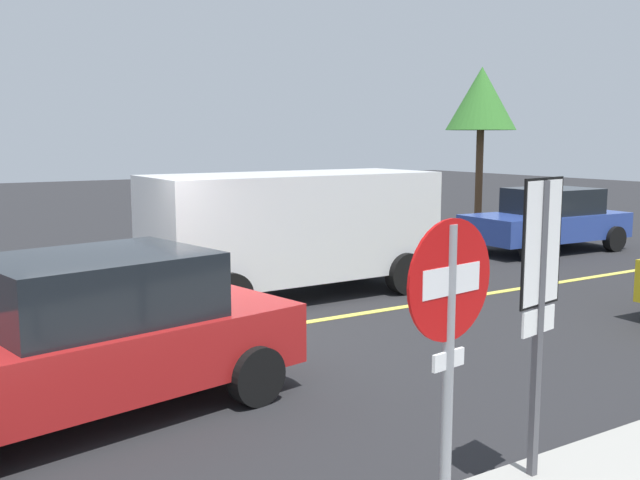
{
  "coord_description": "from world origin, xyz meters",
  "views": [
    {
      "loc": [
        -2.95,
        -9.21,
        2.81
      ],
      "look_at": [
        2.3,
        -0.85,
        1.41
      ],
      "focal_mm": 40.24,
      "sensor_mm": 36.0,
      "label": 1
    }
  ],
  "objects_px": {
    "car_red_mid_road": "(84,337)",
    "speed_limit_sign": "(540,276)",
    "car_blue_crossing": "(547,219)",
    "tree_left_verge": "(481,100)",
    "stop_sign": "(449,338)",
    "white_van": "(292,226)"
  },
  "relations": [
    {
      "from": "speed_limit_sign",
      "to": "tree_left_verge",
      "type": "relative_size",
      "value": 0.5
    },
    {
      "from": "speed_limit_sign",
      "to": "tree_left_verge",
      "type": "bearing_deg",
      "value": 47.0
    },
    {
      "from": "car_blue_crossing",
      "to": "speed_limit_sign",
      "type": "bearing_deg",
      "value": -139.98
    },
    {
      "from": "speed_limit_sign",
      "to": "stop_sign",
      "type": "bearing_deg",
      "value": -160.53
    },
    {
      "from": "car_red_mid_road",
      "to": "tree_left_verge",
      "type": "relative_size",
      "value": 0.95
    },
    {
      "from": "speed_limit_sign",
      "to": "white_van",
      "type": "height_order",
      "value": "speed_limit_sign"
    },
    {
      "from": "white_van",
      "to": "car_red_mid_road",
      "type": "bearing_deg",
      "value": -140.56
    },
    {
      "from": "white_van",
      "to": "car_red_mid_road",
      "type": "xyz_separation_m",
      "value": [
        -4.6,
        -3.79,
        -0.44
      ]
    },
    {
      "from": "car_blue_crossing",
      "to": "stop_sign",
      "type": "bearing_deg",
      "value": -141.99
    },
    {
      "from": "stop_sign",
      "to": "car_red_mid_road",
      "type": "height_order",
      "value": "stop_sign"
    },
    {
      "from": "white_van",
      "to": "stop_sign",
      "type": "bearing_deg",
      "value": -113.37
    },
    {
      "from": "stop_sign",
      "to": "tree_left_verge",
      "type": "height_order",
      "value": "tree_left_verge"
    },
    {
      "from": "speed_limit_sign",
      "to": "car_blue_crossing",
      "type": "distance_m",
      "value": 13.15
    },
    {
      "from": "car_red_mid_road",
      "to": "speed_limit_sign",
      "type": "bearing_deg",
      "value": -53.66
    },
    {
      "from": "tree_left_verge",
      "to": "speed_limit_sign",
      "type": "bearing_deg",
      "value": -133.0
    },
    {
      "from": "speed_limit_sign",
      "to": "tree_left_verge",
      "type": "distance_m",
      "value": 17.5
    },
    {
      "from": "stop_sign",
      "to": "speed_limit_sign",
      "type": "xyz_separation_m",
      "value": [
        1.37,
        0.48,
        0.17
      ]
    },
    {
      "from": "speed_limit_sign",
      "to": "white_van",
      "type": "distance_m",
      "value": 7.6
    },
    {
      "from": "speed_limit_sign",
      "to": "car_blue_crossing",
      "type": "relative_size",
      "value": 0.59
    },
    {
      "from": "stop_sign",
      "to": "car_blue_crossing",
      "type": "distance_m",
      "value": 14.5
    },
    {
      "from": "white_van",
      "to": "car_blue_crossing",
      "type": "xyz_separation_m",
      "value": [
        8.04,
        1.11,
        -0.47
      ]
    },
    {
      "from": "car_red_mid_road",
      "to": "tree_left_verge",
      "type": "height_order",
      "value": "tree_left_verge"
    }
  ]
}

